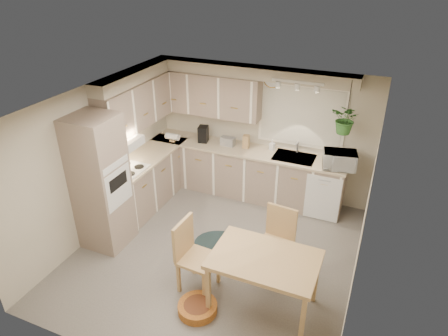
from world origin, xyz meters
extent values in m
plane|color=slate|center=(0.00, 0.00, 0.00)|extent=(4.20, 4.20, 0.00)
plane|color=white|center=(0.00, 0.00, 2.40)|extent=(4.20, 4.20, 0.00)
cube|color=#B3AA94|center=(0.00, 2.10, 1.20)|extent=(4.00, 0.04, 2.40)
cube|color=#B3AA94|center=(0.00, -2.10, 1.20)|extent=(4.00, 0.04, 2.40)
cube|color=#B3AA94|center=(-2.00, 0.00, 1.20)|extent=(0.04, 4.20, 2.40)
cube|color=#B3AA94|center=(2.00, 0.00, 1.20)|extent=(0.04, 4.20, 2.40)
cube|color=gray|center=(-1.70, 0.88, 0.45)|extent=(0.60, 1.85, 0.90)
cube|color=gray|center=(-0.20, 1.80, 0.45)|extent=(3.60, 0.60, 0.90)
cube|color=tan|center=(-1.69, 0.88, 0.92)|extent=(0.64, 1.89, 0.04)
cube|color=tan|center=(-0.20, 1.79, 0.92)|extent=(3.64, 0.64, 0.04)
cube|color=gray|center=(-1.68, -0.38, 1.05)|extent=(0.65, 0.65, 2.10)
cube|color=silver|center=(-1.35, -0.38, 1.05)|extent=(0.02, 0.56, 0.58)
cube|color=gray|center=(-1.82, 1.00, 1.83)|extent=(0.35, 2.00, 0.75)
cube|color=gray|center=(-1.00, 1.93, 1.83)|extent=(2.00, 0.35, 0.75)
cube|color=#B3AA94|center=(-1.85, 1.00, 2.30)|extent=(0.30, 2.00, 0.20)
cube|color=#B3AA94|center=(-0.20, 1.95, 2.30)|extent=(3.60, 0.30, 0.20)
cube|color=silver|center=(-1.68, 0.30, 0.94)|extent=(0.52, 0.58, 0.02)
cube|color=silver|center=(-1.70, 0.30, 1.40)|extent=(0.40, 0.60, 0.14)
cube|color=beige|center=(0.70, 2.07, 1.60)|extent=(1.40, 0.02, 1.00)
cube|color=white|center=(0.70, 2.08, 1.60)|extent=(1.50, 0.02, 1.10)
cube|color=#999BA0|center=(0.70, 1.80, 0.90)|extent=(0.70, 0.48, 0.10)
cube|color=silver|center=(1.30, 1.49, 0.42)|extent=(0.58, 0.02, 0.83)
cube|color=silver|center=(0.70, 1.55, 2.33)|extent=(0.80, 0.04, 0.04)
cylinder|color=gold|center=(0.15, 2.07, 2.18)|extent=(0.30, 0.03, 0.30)
cube|color=#AB7D55|center=(0.99, -0.74, 0.41)|extent=(1.30, 0.87, 0.81)
cube|color=#AB7D55|center=(0.08, -0.73, 0.51)|extent=(0.51, 0.51, 1.02)
cube|color=#AB7D55|center=(0.93, -0.05, 0.49)|extent=(0.51, 0.51, 0.99)
ellipsoid|color=black|center=(0.11, 0.15, 0.01)|extent=(1.20, 0.99, 0.01)
cylinder|color=#BA6C25|center=(0.25, -1.13, 0.06)|extent=(0.67, 0.67, 0.12)
imported|color=silver|center=(1.46, 1.70, 1.12)|extent=(0.57, 0.39, 0.36)
imported|color=silver|center=(0.25, 1.95, 0.98)|extent=(0.13, 0.20, 0.09)
imported|color=#2F6528|center=(1.47, 1.70, 1.74)|extent=(0.58, 0.60, 0.38)
cube|color=black|center=(-1.03, 1.80, 1.09)|extent=(0.21, 0.24, 0.30)
cube|color=#999BA0|center=(-0.55, 1.82, 1.02)|extent=(0.27, 0.16, 0.16)
cube|color=#AB7D55|center=(-0.21, 1.85, 1.06)|extent=(0.12, 0.12, 0.24)
camera|label=1|loc=(1.98, -4.35, 4.01)|focal=32.00mm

